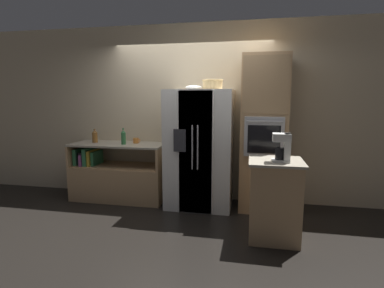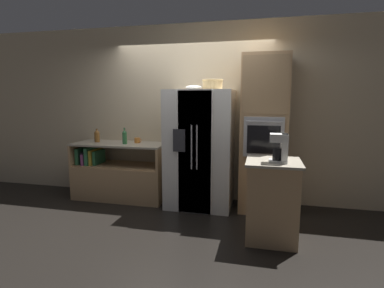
{
  "view_description": "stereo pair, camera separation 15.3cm",
  "coord_description": "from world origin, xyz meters",
  "px_view_note": "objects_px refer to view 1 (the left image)",
  "views": [
    {
      "loc": [
        0.95,
        -4.35,
        1.66
      ],
      "look_at": [
        0.1,
        -0.06,
        0.97
      ],
      "focal_mm": 28.0,
      "sensor_mm": 36.0,
      "label": 1
    },
    {
      "loc": [
        1.1,
        -4.32,
        1.66
      ],
      "look_at": [
        0.1,
        -0.06,
        0.97
      ],
      "focal_mm": 28.0,
      "sensor_mm": 36.0,
      "label": 2
    }
  ],
  "objects_px": {
    "bottle_short": "(123,137)",
    "coffee_maker": "(283,146)",
    "fruit_bowl": "(194,87)",
    "bottle_tall": "(95,136)",
    "mug": "(136,141)",
    "wall_oven": "(263,134)",
    "wicker_basket": "(213,84)",
    "refrigerator": "(200,149)"
  },
  "relations": [
    {
      "from": "mug",
      "to": "refrigerator",
      "type": "bearing_deg",
      "value": -7.42
    },
    {
      "from": "bottle_tall",
      "to": "mug",
      "type": "relative_size",
      "value": 1.81
    },
    {
      "from": "refrigerator",
      "to": "wall_oven",
      "type": "relative_size",
      "value": 0.79
    },
    {
      "from": "fruit_bowl",
      "to": "bottle_tall",
      "type": "relative_size",
      "value": 1.07
    },
    {
      "from": "fruit_bowl",
      "to": "coffee_maker",
      "type": "relative_size",
      "value": 0.75
    },
    {
      "from": "mug",
      "to": "bottle_tall",
      "type": "bearing_deg",
      "value": -174.99
    },
    {
      "from": "bottle_short",
      "to": "coffee_maker",
      "type": "xyz_separation_m",
      "value": [
        2.33,
        -0.95,
        0.08
      ]
    },
    {
      "from": "bottle_short",
      "to": "mug",
      "type": "height_order",
      "value": "bottle_short"
    },
    {
      "from": "wall_oven",
      "to": "bottle_tall",
      "type": "distance_m",
      "value": 2.69
    },
    {
      "from": "wall_oven",
      "to": "coffee_maker",
      "type": "height_order",
      "value": "wall_oven"
    },
    {
      "from": "wall_oven",
      "to": "wicker_basket",
      "type": "relative_size",
      "value": 7.49
    },
    {
      "from": "fruit_bowl",
      "to": "bottle_short",
      "type": "height_order",
      "value": "fruit_bowl"
    },
    {
      "from": "wicker_basket",
      "to": "bottle_short",
      "type": "bearing_deg",
      "value": 178.85
    },
    {
      "from": "wicker_basket",
      "to": "coffee_maker",
      "type": "xyz_separation_m",
      "value": [
        0.92,
        -0.92,
        -0.73
      ]
    },
    {
      "from": "fruit_bowl",
      "to": "mug",
      "type": "distance_m",
      "value": 1.29
    },
    {
      "from": "wicker_basket",
      "to": "bottle_tall",
      "type": "distance_m",
      "value": 2.12
    },
    {
      "from": "wicker_basket",
      "to": "fruit_bowl",
      "type": "bearing_deg",
      "value": 170.36
    },
    {
      "from": "bottle_tall",
      "to": "bottle_short",
      "type": "relative_size",
      "value": 0.86
    },
    {
      "from": "bottle_tall",
      "to": "bottle_short",
      "type": "height_order",
      "value": "bottle_short"
    },
    {
      "from": "refrigerator",
      "to": "mug",
      "type": "relative_size",
      "value": 14.39
    },
    {
      "from": "fruit_bowl",
      "to": "bottle_tall",
      "type": "distance_m",
      "value": 1.84
    },
    {
      "from": "bottle_tall",
      "to": "coffee_maker",
      "type": "xyz_separation_m",
      "value": [
        2.87,
        -1.05,
        0.09
      ]
    },
    {
      "from": "coffee_maker",
      "to": "bottle_tall",
      "type": "bearing_deg",
      "value": 160.0
    },
    {
      "from": "refrigerator",
      "to": "wicker_basket",
      "type": "xyz_separation_m",
      "value": [
        0.19,
        -0.05,
        0.96
      ]
    },
    {
      "from": "bottle_tall",
      "to": "refrigerator",
      "type": "bearing_deg",
      "value": -2.57
    },
    {
      "from": "wall_oven",
      "to": "mug",
      "type": "height_order",
      "value": "wall_oven"
    },
    {
      "from": "refrigerator",
      "to": "wicker_basket",
      "type": "relative_size",
      "value": 5.89
    },
    {
      "from": "wicker_basket",
      "to": "coffee_maker",
      "type": "relative_size",
      "value": 0.94
    },
    {
      "from": "wall_oven",
      "to": "coffee_maker",
      "type": "relative_size",
      "value": 7.05
    },
    {
      "from": "bottle_tall",
      "to": "coffee_maker",
      "type": "height_order",
      "value": "coffee_maker"
    },
    {
      "from": "refrigerator",
      "to": "bottle_tall",
      "type": "distance_m",
      "value": 1.77
    },
    {
      "from": "mug",
      "to": "coffee_maker",
      "type": "relative_size",
      "value": 0.39
    },
    {
      "from": "bottle_short",
      "to": "fruit_bowl",
      "type": "bearing_deg",
      "value": 1.05
    },
    {
      "from": "refrigerator",
      "to": "fruit_bowl",
      "type": "distance_m",
      "value": 0.92
    },
    {
      "from": "refrigerator",
      "to": "bottle_short",
      "type": "xyz_separation_m",
      "value": [
        -1.21,
        -0.02,
        0.15
      ]
    },
    {
      "from": "mug",
      "to": "coffee_maker",
      "type": "xyz_separation_m",
      "value": [
        2.18,
        -1.11,
        0.15
      ]
    },
    {
      "from": "bottle_short",
      "to": "coffee_maker",
      "type": "bearing_deg",
      "value": -22.13
    },
    {
      "from": "fruit_bowl",
      "to": "coffee_maker",
      "type": "distance_m",
      "value": 1.69
    },
    {
      "from": "refrigerator",
      "to": "coffee_maker",
      "type": "relative_size",
      "value": 5.55
    },
    {
      "from": "wall_oven",
      "to": "refrigerator",
      "type": "bearing_deg",
      "value": -176.2
    },
    {
      "from": "wicker_basket",
      "to": "bottle_tall",
      "type": "relative_size",
      "value": 1.35
    },
    {
      "from": "wicker_basket",
      "to": "bottle_tall",
      "type": "height_order",
      "value": "wicker_basket"
    }
  ]
}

